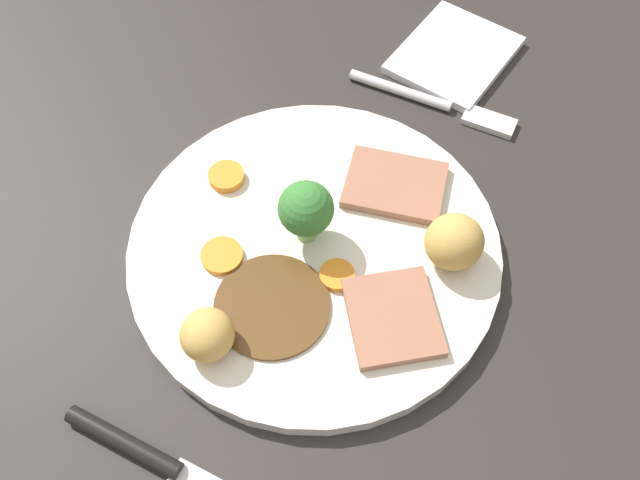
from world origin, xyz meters
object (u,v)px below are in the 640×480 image
object	(u,v)px
dinner_plate	(320,252)
meat_slice_under	(395,185)
meat_slice_main	(393,317)
roast_potato_right	(454,242)
carrot_coin_back	(226,176)
roast_potato_left	(207,335)
carrot_coin_side	(222,256)
knife	(167,466)
carrot_coin_front	(337,275)
broccoli_floret	(306,210)
folded_napkin	(454,55)
fork	(436,103)

from	to	relation	value
dinner_plate	meat_slice_under	xyz separation A→B (cm)	(-7.64, 2.40, 1.10)
meat_slice_main	dinner_plate	bearing A→B (deg)	-109.91
meat_slice_under	roast_potato_right	xyz separation A→B (cm)	(3.58, 6.34, 1.65)
carrot_coin_back	roast_potato_left	bearing A→B (deg)	29.22
carrot_coin_side	knife	distance (cm)	15.10
meat_slice_main	carrot_coin_front	world-z (taller)	meat_slice_main
dinner_plate	broccoli_floret	size ratio (longest dim) A/B	5.13
roast_potato_right	folded_napkin	distance (cm)	22.52
meat_slice_main	carrot_coin_front	xyz separation A→B (cm)	(-1.06, -5.02, -0.13)
broccoli_floret	dinner_plate	bearing A→B (deg)	71.22
roast_potato_left	meat_slice_under	bearing A→B (deg)	164.46
dinner_plate	roast_potato_left	distance (cm)	11.10
broccoli_floret	knife	xyz separation A→B (cm)	(19.00, 0.78, -4.20)
roast_potato_right	carrot_coin_back	xyz separation A→B (cm)	(2.23, -18.30, -1.70)
carrot_coin_front	roast_potato_right	bearing A→B (deg)	131.45
knife	folded_napkin	bearing A→B (deg)	85.76
broccoli_floret	knife	size ratio (longest dim) A/B	0.29
meat_slice_main	carrot_coin_back	distance (cm)	17.49
carrot_coin_back	folded_napkin	bearing A→B (deg)	156.93
dinner_plate	carrot_coin_back	xyz separation A→B (cm)	(-1.83, -9.56, 1.05)
meat_slice_under	fork	size ratio (longest dim) A/B	0.50
meat_slice_under	fork	xyz separation A→B (cm)	(-10.78, -1.18, -1.41)
dinner_plate	fork	world-z (taller)	dinner_plate
meat_slice_main	carrot_coin_side	bearing A→B (deg)	-82.60
carrot_coin_back	broccoli_floret	world-z (taller)	broccoli_floret
dinner_plate	folded_napkin	xyz separation A→B (cm)	(-24.67, 0.17, -0.30)
carrot_coin_front	fork	distance (cm)	20.09
carrot_coin_front	carrot_coin_side	world-z (taller)	same
dinner_plate	carrot_coin_side	xyz separation A→B (cm)	(4.37, -5.82, 0.95)
meat_slice_under	broccoli_floret	world-z (taller)	broccoli_floret
roast_potato_right	fork	xyz separation A→B (cm)	(-14.36, -7.51, -3.06)
knife	carrot_coin_front	bearing A→B (deg)	76.84
carrot_coin_back	carrot_coin_side	size ratio (longest dim) A/B	0.91
roast_potato_left	carrot_coin_back	distance (cm)	14.21
folded_napkin	fork	bearing A→B (deg)	9.58
roast_potato_left	folded_napkin	bearing A→B (deg)	175.42
meat_slice_main	roast_potato_left	distance (cm)	12.78
meat_slice_under	dinner_plate	bearing A→B (deg)	-17.46
dinner_plate	meat_slice_main	distance (cm)	7.89
broccoli_floret	folded_napkin	xyz separation A→B (cm)	(-24.18, 1.60, -4.26)
carrot_coin_front	meat_slice_main	bearing A→B (deg)	78.05
meat_slice_under	broccoli_floret	xyz separation A→B (cm)	(7.15, -3.83, 2.86)
carrot_coin_back	fork	size ratio (longest dim) A/B	0.19
knife	folded_napkin	distance (cm)	43.19
folded_napkin	roast_potato_right	bearing A→B (deg)	22.58
broccoli_floret	folded_napkin	distance (cm)	24.60
roast_potato_right	broccoli_floret	distance (cm)	10.85
meat_slice_main	meat_slice_under	world-z (taller)	same
carrot_coin_front	broccoli_floret	world-z (taller)	broccoli_floret
roast_potato_left	roast_potato_right	xyz separation A→B (cm)	(-14.58, 11.39, 0.40)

